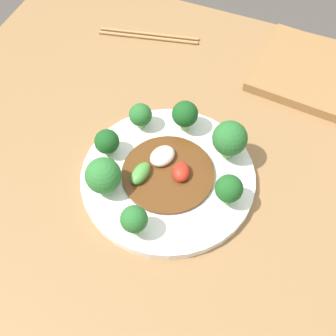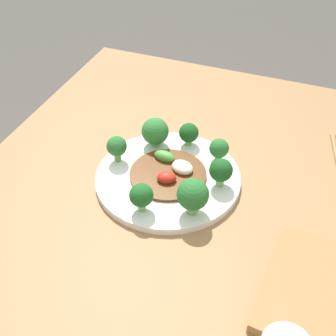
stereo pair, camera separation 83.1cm
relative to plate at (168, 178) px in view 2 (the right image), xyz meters
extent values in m
cube|color=olive|center=(0.01, 0.04, -0.38)|extent=(1.02, 0.87, 0.74)
cylinder|color=white|center=(0.00, 0.00, 0.00)|extent=(0.30, 0.30, 0.02)
cylinder|color=#7AAD5B|center=(-0.11, 0.00, 0.01)|extent=(0.01, 0.01, 0.01)
sphere|color=#19511E|center=(-0.11, 0.00, 0.04)|extent=(0.04, 0.04, 0.04)
cylinder|color=#7AAD5B|center=(0.08, 0.08, 0.02)|extent=(0.02, 0.02, 0.02)
sphere|color=#286B2D|center=(0.08, 0.08, 0.05)|extent=(0.06, 0.06, 0.06)
cylinder|color=#89B76B|center=(-0.09, -0.06, 0.01)|extent=(0.02, 0.02, 0.01)
sphere|color=#2D7533|center=(-0.09, -0.06, 0.04)|extent=(0.06, 0.06, 0.06)
cylinder|color=#70A356|center=(-0.01, -0.12, 0.02)|extent=(0.01, 0.01, 0.02)
sphere|color=#286B2D|center=(-0.01, -0.12, 0.04)|extent=(0.04, 0.04, 0.04)
cylinder|color=#89B76B|center=(-0.01, 0.11, 0.02)|extent=(0.02, 0.02, 0.02)
sphere|color=#19511E|center=(-0.01, 0.11, 0.05)|extent=(0.05, 0.05, 0.05)
cylinder|color=#89B76B|center=(0.11, -0.01, 0.02)|extent=(0.02, 0.02, 0.02)
sphere|color=#1E5B23|center=(0.11, -0.01, 0.04)|extent=(0.05, 0.05, 0.05)
cylinder|color=#89B76B|center=(-0.09, 0.08, 0.01)|extent=(0.01, 0.01, 0.01)
sphere|color=#286B2D|center=(-0.09, 0.08, 0.04)|extent=(0.04, 0.04, 0.04)
cylinder|color=#5B3314|center=(0.00, 0.00, 0.01)|extent=(0.16, 0.16, 0.01)
ellipsoid|color=silver|center=(-0.02, 0.02, 0.02)|extent=(0.05, 0.06, 0.02)
ellipsoid|color=red|center=(0.02, 0.01, 0.02)|extent=(0.04, 0.05, 0.02)
ellipsoid|color=#4C933D|center=(-0.04, -0.02, 0.02)|extent=(0.03, 0.05, 0.02)
cube|color=olive|center=(0.17, 0.34, 0.00)|extent=(0.23, 0.22, 0.02)
camera|label=1|loc=(0.17, -0.41, 0.66)|focal=50.00mm
camera|label=2|loc=(0.67, 0.26, 0.64)|focal=50.00mm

